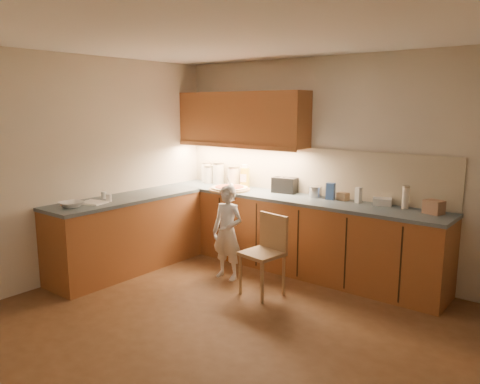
% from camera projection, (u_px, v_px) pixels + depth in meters
% --- Properties ---
extents(room, '(4.54, 4.50, 2.62)m').
position_uv_depth(room, '(227.00, 145.00, 4.06)').
color(room, '#54351D').
rests_on(room, ground).
extents(l_counter, '(3.77, 2.62, 0.92)m').
position_uv_depth(l_counter, '(235.00, 233.00, 5.81)').
color(l_counter, '#97582C').
rests_on(l_counter, ground).
extents(backsplash, '(3.75, 0.02, 0.58)m').
position_uv_depth(backsplash, '(305.00, 171.00, 5.90)').
color(backsplash, '#BFB394').
rests_on(backsplash, l_counter).
extents(upper_cabinets, '(1.95, 0.36, 0.73)m').
position_uv_depth(upper_cabinets, '(241.00, 119.00, 6.21)').
color(upper_cabinets, '#97582C').
rests_on(upper_cabinets, ground).
extents(pizza_on_board, '(0.55, 0.55, 0.22)m').
position_uv_depth(pizza_on_board, '(230.00, 188.00, 6.16)').
color(pizza_on_board, tan).
rests_on(pizza_on_board, l_counter).
extents(child, '(0.42, 0.28, 1.12)m').
position_uv_depth(child, '(227.00, 232.00, 5.47)').
color(child, silver).
rests_on(child, ground).
extents(wooden_chair, '(0.44, 0.44, 0.87)m').
position_uv_depth(wooden_chair, '(267.00, 248.00, 5.04)').
color(wooden_chair, tan).
rests_on(wooden_chair, ground).
extents(mixing_bowl, '(0.27, 0.27, 0.06)m').
position_uv_depth(mixing_bowl, '(71.00, 204.00, 5.13)').
color(mixing_bowl, white).
rests_on(mixing_bowl, l_counter).
extents(canister_a, '(0.14, 0.14, 0.29)m').
position_uv_depth(canister_a, '(206.00, 172.00, 6.84)').
color(canister_a, white).
rests_on(canister_a, l_counter).
extents(canister_b, '(0.15, 0.15, 0.25)m').
position_uv_depth(canister_b, '(209.00, 174.00, 6.73)').
color(canister_b, white).
rests_on(canister_b, l_counter).
extents(canister_c, '(0.17, 0.17, 0.31)m').
position_uv_depth(canister_c, '(218.00, 173.00, 6.64)').
color(canister_c, silver).
rests_on(canister_c, l_counter).
extents(canister_d, '(0.17, 0.17, 0.27)m').
position_uv_depth(canister_d, '(234.00, 176.00, 6.49)').
color(canister_d, silver).
rests_on(canister_d, l_counter).
extents(oil_jug, '(0.13, 0.11, 0.32)m').
position_uv_depth(oil_jug, '(245.00, 177.00, 6.35)').
color(oil_jug, gold).
rests_on(oil_jug, l_counter).
extents(toaster, '(0.33, 0.22, 0.20)m').
position_uv_depth(toaster, '(285.00, 185.00, 5.97)').
color(toaster, black).
rests_on(toaster, l_counter).
extents(steel_pot, '(0.17, 0.17, 0.13)m').
position_uv_depth(steel_pot, '(315.00, 192.00, 5.70)').
color(steel_pot, '#B9BABF').
rests_on(steel_pot, l_counter).
extents(blue_box, '(0.11, 0.08, 0.20)m').
position_uv_depth(blue_box, '(331.00, 191.00, 5.54)').
color(blue_box, '#375BA5').
rests_on(blue_box, l_counter).
extents(card_box_a, '(0.15, 0.12, 0.09)m').
position_uv_depth(card_box_a, '(343.00, 196.00, 5.50)').
color(card_box_a, tan).
rests_on(card_box_a, l_counter).
extents(white_bottle, '(0.07, 0.07, 0.18)m').
position_uv_depth(white_bottle, '(358.00, 195.00, 5.34)').
color(white_bottle, silver).
rests_on(white_bottle, l_counter).
extents(flat_pack, '(0.24, 0.20, 0.08)m').
position_uv_depth(flat_pack, '(382.00, 202.00, 5.22)').
color(flat_pack, silver).
rests_on(flat_pack, l_counter).
extents(tall_jar, '(0.08, 0.08, 0.25)m').
position_uv_depth(tall_jar, '(406.00, 197.00, 5.04)').
color(tall_jar, white).
rests_on(tall_jar, l_counter).
extents(card_box_b, '(0.22, 0.19, 0.14)m').
position_uv_depth(card_box_b, '(434.00, 207.00, 4.80)').
color(card_box_b, '#9C7254').
rests_on(card_box_b, l_counter).
extents(dough_cloth, '(0.31, 0.27, 0.02)m').
position_uv_depth(dough_cloth, '(94.00, 203.00, 5.33)').
color(dough_cloth, white).
rests_on(dough_cloth, l_counter).
extents(spice_jar_a, '(0.08, 0.08, 0.08)m').
position_uv_depth(spice_jar_a, '(104.00, 195.00, 5.60)').
color(spice_jar_a, white).
rests_on(spice_jar_a, l_counter).
extents(spice_jar_b, '(0.07, 0.07, 0.09)m').
position_uv_depth(spice_jar_b, '(109.00, 198.00, 5.42)').
color(spice_jar_b, white).
rests_on(spice_jar_b, l_counter).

